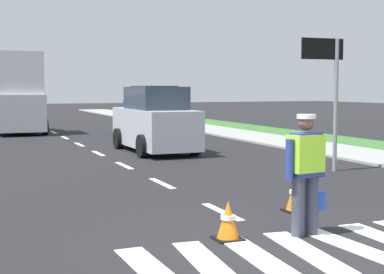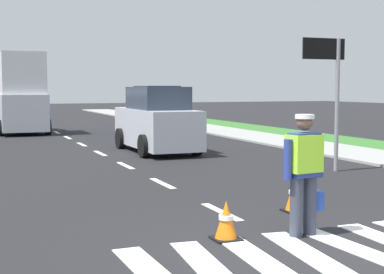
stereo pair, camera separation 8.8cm
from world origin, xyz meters
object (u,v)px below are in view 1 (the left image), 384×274
object	(u,v)px
traffic_cone_far	(228,221)
delivery_truck	(18,97)
lane_direction_sign	(328,72)
traffic_cone_near	(295,195)
road_worker	(306,168)
car_parked_far	(153,112)
car_outgoing_ahead	(155,122)

from	to	relation	value
traffic_cone_far	delivery_truck	world-z (taller)	delivery_truck
lane_direction_sign	traffic_cone_near	xyz separation A→B (m)	(-3.14, -3.59, -2.13)
road_worker	delivery_truck	size ratio (longest dim) A/B	0.36
lane_direction_sign	traffic_cone_far	world-z (taller)	lane_direction_sign
road_worker	delivery_truck	bearing A→B (deg)	95.56
traffic_cone_near	car_parked_far	world-z (taller)	car_parked_far
lane_direction_sign	delivery_truck	bearing A→B (deg)	111.18
car_parked_far	traffic_cone_near	bearing A→B (deg)	-100.11
road_worker	traffic_cone_near	distance (m)	1.66
car_outgoing_ahead	car_parked_far	bearing A→B (deg)	72.08
traffic_cone_near	delivery_truck	xyz separation A→B (m)	(-2.63, 18.51, 1.33)
road_worker	traffic_cone_near	bearing A→B (deg)	62.84
lane_direction_sign	car_parked_far	world-z (taller)	lane_direction_sign
delivery_truck	car_outgoing_ahead	xyz separation A→B (m)	(3.28, -9.29, -0.66)
traffic_cone_near	traffic_cone_far	bearing A→B (deg)	-146.73
road_worker	car_parked_far	xyz separation A→B (m)	(3.57, 17.46, 0.05)
road_worker	traffic_cone_near	size ratio (longest dim) A/B	2.96
lane_direction_sign	road_worker	bearing A→B (deg)	-127.80
lane_direction_sign	traffic_cone_near	size ratio (longest dim) A/B	5.67
traffic_cone_near	car_outgoing_ahead	world-z (taller)	car_outgoing_ahead
lane_direction_sign	car_outgoing_ahead	xyz separation A→B (m)	(-2.50, 5.62, -1.45)
car_parked_far	car_outgoing_ahead	bearing A→B (deg)	-107.92
road_worker	delivery_truck	world-z (taller)	delivery_truck
lane_direction_sign	traffic_cone_near	bearing A→B (deg)	-131.18
road_worker	car_outgoing_ahead	world-z (taller)	car_outgoing_ahead
lane_direction_sign	traffic_cone_far	distance (m)	7.19
delivery_truck	car_outgoing_ahead	bearing A→B (deg)	-70.56
lane_direction_sign	delivery_truck	size ratio (longest dim) A/B	0.70
road_worker	car_outgoing_ahead	xyz separation A→B (m)	(1.34, 10.58, 0.02)
car_parked_far	delivery_truck	bearing A→B (deg)	156.39
traffic_cone_near	car_outgoing_ahead	size ratio (longest dim) A/B	0.13
road_worker	lane_direction_sign	distance (m)	6.44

